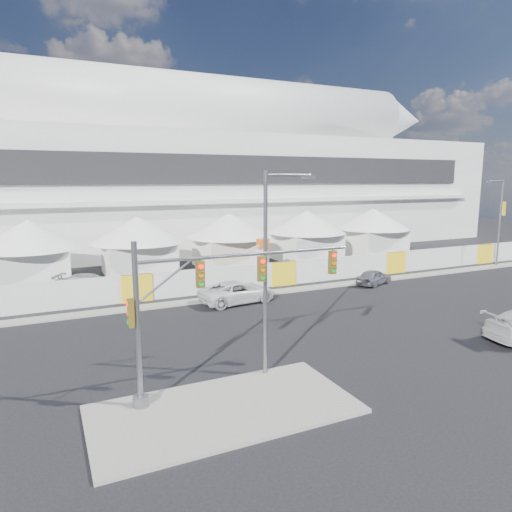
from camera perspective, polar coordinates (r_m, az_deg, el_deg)
name	(u,v)px	position (r m, az deg, el deg)	size (l,w,h in m)	color
ground	(316,358)	(23.35, 7.47, -12.50)	(160.00, 160.00, 0.00)	black
median_island	(225,409)	(18.40, -3.93, -18.56)	(10.00, 5.00, 0.15)	gray
far_curb	(426,274)	(45.01, 20.52, -2.15)	(80.00, 1.20, 0.12)	gray
stadium	(206,174)	(63.09, -6.26, 10.18)	(80.00, 24.80, 21.98)	silver
tent_row	(186,238)	(44.27, -8.80, 2.22)	(53.40, 8.40, 5.40)	white
hoarding_fence	(283,273)	(37.99, 3.39, -2.19)	(70.00, 0.25, 2.00)	silver
scaffold_tower	(439,196)	(79.25, 21.89, 6.93)	(4.40, 4.40, 12.00)	#595B60
sedan_silver	(374,277)	(39.47, 14.52, -2.55)	(3.84, 1.55, 1.31)	#A2A2A6
pickup_curb	(238,292)	(32.71, -2.29, -4.51)	(5.62, 2.59, 1.56)	silver
lot_car_c	(90,284)	(37.46, -20.04, -3.31)	(5.20, 2.12, 1.51)	silver
traffic_mast	(194,308)	(18.11, -7.71, -6.40)	(9.60, 0.62, 6.38)	gray
streetlight_median	(270,260)	(19.77, 1.78, -0.45)	(2.48, 0.25, 8.97)	slate
streetlight_curb	(499,216)	(51.33, 28.11, 4.40)	(2.60, 0.59, 8.78)	slate
boom_lift	(228,271)	(39.58, -3.56, -1.84)	(6.82, 2.13, 3.38)	#D75714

